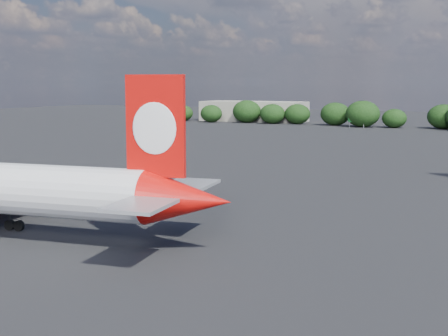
% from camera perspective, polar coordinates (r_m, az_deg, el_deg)
% --- Properties ---
extents(ground, '(500.00, 500.00, 0.00)m').
position_cam_1_polar(ground, '(107.24, 4.36, -0.59)').
color(ground, black).
rests_on(ground, ground).
extents(terminal_building, '(42.00, 16.00, 8.00)m').
position_cam_1_polar(terminal_building, '(253.41, 2.72, 5.20)').
color(terminal_building, gray).
rests_on(terminal_building, ground).
extents(highway_sign, '(6.00, 0.30, 4.50)m').
position_cam_1_polar(highway_sign, '(222.05, 12.04, 4.44)').
color(highway_sign, '#156A24').
rests_on(highway_sign, ground).
extents(horizon_treeline, '(207.17, 15.02, 9.31)m').
position_cam_1_polar(horizon_treeline, '(221.95, 17.53, 4.46)').
color(horizon_treeline, black).
rests_on(horizon_treeline, ground).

